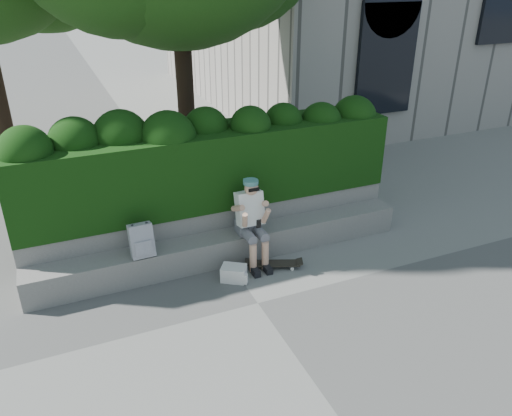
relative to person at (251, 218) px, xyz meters
name	(u,v)px	position (x,y,z in m)	size (l,w,h in m)	color
ground	(258,303)	(-0.35, -1.07, -0.75)	(80.00, 80.00, 0.00)	slate
bench_ledge	(226,247)	(-0.35, 0.18, -0.53)	(6.00, 0.45, 0.45)	gray
planter_wall	(216,226)	(-0.35, 0.66, -0.38)	(6.00, 0.50, 0.75)	gray
hedge	(210,166)	(-0.35, 0.88, 0.60)	(6.00, 1.00, 1.20)	black
person	(251,218)	(0.00, 0.00, 0.00)	(0.40, 0.76, 1.38)	slate
skateboard	(274,264)	(0.24, -0.32, -0.68)	(0.81, 0.48, 0.08)	black
backpack_plaid	(141,240)	(-1.66, 0.08, -0.06)	(0.33, 0.18, 0.49)	#BCBBC1
backpack_ground	(234,273)	(-0.45, -0.40, -0.64)	(0.36, 0.25, 0.23)	white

